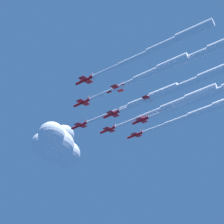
{
  "coord_description": "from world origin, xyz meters",
  "views": [
    {
      "loc": [
        140.5,
        32.52,
        58.55
      ],
      "look_at": [
        0.0,
        0.0,
        187.94
      ],
      "focal_mm": 67.11,
      "sensor_mm": 36.0,
      "label": 1
    }
  ],
  "objects": [
    {
      "name": "cloud_puff",
      "position": [
        -47.3,
        -45.48,
        212.12
      ],
      "size": [
        35.69,
        27.71,
        24.05
      ],
      "color": "white"
    },
    {
      "name": "jet_port_outer",
      "position": [
        -10.3,
        41.37,
        189.62
      ],
      "size": [
        23.52,
        58.96,
        4.58
      ],
      "color": "red"
    },
    {
      "name": "jet_lead",
      "position": [
        4.71,
        14.66,
        187.56
      ],
      "size": [
        22.3,
        55.24,
        4.59
      ],
      "color": "red"
    },
    {
      "name": "jet_trail_starboard",
      "position": [
        16.53,
        49.5,
        187.17
      ],
      "size": [
        23.03,
        55.95,
        4.56
      ],
      "color": "red"
    },
    {
      "name": "jet_starboard_mid",
      "position": [
        33.38,
        29.11,
        188.86
      ],
      "size": [
        24.6,
        61.9,
        4.58
      ],
      "color": "red"
    },
    {
      "name": "jet_trail_port",
      "position": [
        3.51,
        45.65,
        186.88
      ],
      "size": [
        23.88,
        57.78,
        4.54
      ],
      "color": "red"
    },
    {
      "name": "jet_starboard_inner",
      "position": [
        -1.67,
        29.6,
        188.95
      ],
      "size": [
        24.63,
        59.53,
        4.5
      ],
      "color": "red"
    },
    {
      "name": "jet_starboard_outer",
      "position": [
        25.07,
        40.87,
        188.75
      ],
      "size": [
        24.01,
        61.3,
        4.51
      ],
      "color": "red"
    },
    {
      "name": "jet_port_inner",
      "position": [
        18.99,
        20.2,
        189.06
      ],
      "size": [
        23.36,
        56.0,
        4.55
      ],
      "color": "red"
    },
    {
      "name": "jet_port_mid",
      "position": [
        12.14,
        35.74,
        186.45
      ],
      "size": [
        25.0,
        61.19,
        4.5
      ],
      "color": "red"
    }
  ]
}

